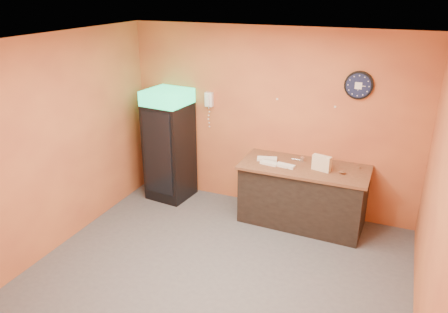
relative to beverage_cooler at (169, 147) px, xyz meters
The scene contains 15 objects.
floor 2.41m from the beverage_cooler, 45.82° to the right, with size 4.50×4.50×0.00m, color #47474C.
back_wall 1.69m from the beverage_cooler, 14.02° to the left, with size 4.50×0.02×2.80m, color #D3733B.
left_wall 1.82m from the beverage_cooler, 113.08° to the right, with size 0.02×4.00×2.80m, color #D3733B.
right_wall 4.17m from the beverage_cooler, 22.88° to the right, with size 0.02×4.00×2.80m, color #D3733B.
ceiling 2.95m from the beverage_cooler, 45.82° to the right, with size 4.50×4.00×0.02m, color white.
beverage_cooler is the anchor object (origin of this frame).
prep_counter 2.27m from the beverage_cooler, ahead, with size 1.76×0.78×0.88m, color black.
wall_clock 3.06m from the beverage_cooler, ahead, with size 0.39×0.06×0.39m.
wall_phone 1.01m from the beverage_cooler, 30.54° to the left, with size 0.12×0.11×0.23m.
butcher_paper 2.22m from the beverage_cooler, ahead, with size 1.82×0.87×0.04m, color brown.
sub_roll_stack 2.47m from the beverage_cooler, ahead, with size 0.27×0.15×0.22m.
wrapped_sandwich_left 1.74m from the beverage_cooler, ahead, with size 0.25×0.10×0.04m, color silver.
wrapped_sandwich_mid 1.98m from the beverage_cooler, ahead, with size 0.27×0.10×0.04m, color silver.
wrapped_sandwich_right 1.66m from the beverage_cooler, ahead, with size 0.29×0.11×0.04m, color silver.
kitchen_tool 2.15m from the beverage_cooler, ahead, with size 0.06×0.06×0.06m, color silver.
Camera 1 is at (1.80, -4.14, 3.34)m, focal length 35.00 mm.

